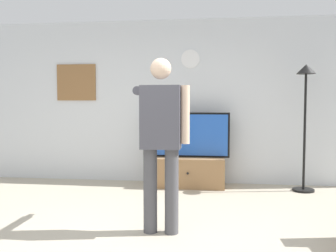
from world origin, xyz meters
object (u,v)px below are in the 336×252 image
television (189,135)px  framed_picture (76,82)px  tv_stand (189,172)px  floor_lamp (305,101)px  person_standing_nearer_lamp (161,135)px  wall_clock (190,59)px

television → framed_picture: framed_picture is taller
tv_stand → floor_lamp: floor_lamp is taller
tv_stand → framed_picture: framed_picture is taller
television → person_standing_nearer_lamp: bearing=-93.9°
wall_clock → framed_picture: bearing=179.9°
tv_stand → person_standing_nearer_lamp: (-0.15, -2.08, 0.77)m
tv_stand → framed_picture: bearing=171.4°
television → floor_lamp: bearing=-4.6°
framed_picture → person_standing_nearer_lamp: framed_picture is taller
person_standing_nearer_lamp → wall_clock: bearing=86.5°
wall_clock → floor_lamp: wall_clock is taller
framed_picture → television: bearing=-7.2°
framed_picture → floor_lamp: 3.73m
tv_stand → floor_lamp: size_ratio=0.59×
floor_lamp → wall_clock: bearing=167.6°
framed_picture → floor_lamp: bearing=-6.0°
tv_stand → person_standing_nearer_lamp: 2.22m
tv_stand → television: (0.00, 0.05, 0.59)m
tv_stand → floor_lamp: (1.74, -0.09, 1.13)m
tv_stand → wall_clock: wall_clock is taller
framed_picture → person_standing_nearer_lamp: 3.06m
wall_clock → person_standing_nearer_lamp: 2.60m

